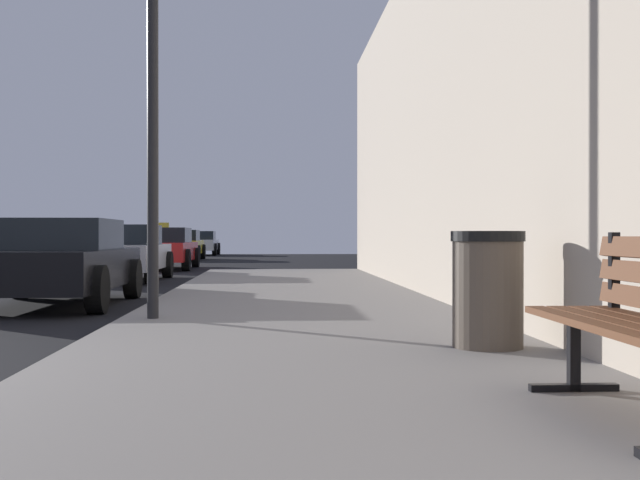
# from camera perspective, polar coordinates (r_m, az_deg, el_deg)

# --- Properties ---
(sidewalk) EXTENTS (4.00, 32.00, 0.15)m
(sidewalk) POSITION_cam_1_polar(r_m,az_deg,el_deg) (5.44, 0.71, -9.71)
(sidewalk) COLOR gray
(sidewalk) RESTS_ON ground_plane
(trash_bin) EXTENTS (0.57, 0.57, 0.91)m
(trash_bin) POSITION_cam_1_polar(r_m,az_deg,el_deg) (6.47, 11.68, -3.37)
(trash_bin) COLOR brown
(trash_bin) RESTS_ON sidewalk
(street_lamp) EXTENTS (0.36, 0.36, 4.39)m
(street_lamp) POSITION_cam_1_polar(r_m,az_deg,el_deg) (8.99, -11.66, 13.98)
(street_lamp) COLOR black
(street_lamp) RESTS_ON sidewalk
(car_black) EXTENTS (2.01, 4.20, 1.27)m
(car_black) POSITION_cam_1_polar(r_m,az_deg,el_deg) (12.53, -18.05, -1.43)
(car_black) COLOR black
(car_black) RESTS_ON ground_plane
(car_silver) EXTENTS (2.04, 4.14, 1.27)m
(car_silver) POSITION_cam_1_polar(r_m,az_deg,el_deg) (19.02, -13.86, -0.84)
(car_silver) COLOR #B7B7BF
(car_silver) RESTS_ON ground_plane
(car_red) EXTENTS (2.00, 4.51, 1.43)m
(car_red) POSITION_cam_1_polar(r_m,az_deg,el_deg) (25.38, -11.01, -0.55)
(car_red) COLOR red
(car_red) RESTS_ON ground_plane
(car_yellow) EXTENTS (2.03, 4.02, 1.27)m
(car_yellow) POSITION_cam_1_polar(r_m,az_deg,el_deg) (35.01, -9.88, -0.32)
(car_yellow) COLOR yellow
(car_yellow) RESTS_ON ground_plane
(car_white) EXTENTS (2.00, 4.18, 1.27)m
(car_white) POSITION_cam_1_polar(r_m,az_deg,el_deg) (43.56, -8.45, -0.20)
(car_white) COLOR white
(car_white) RESTS_ON ground_plane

